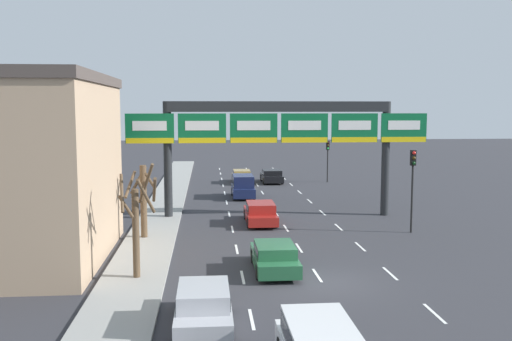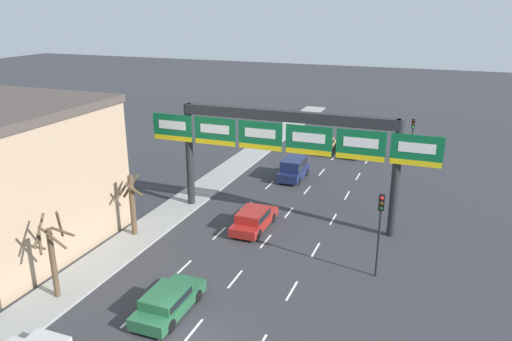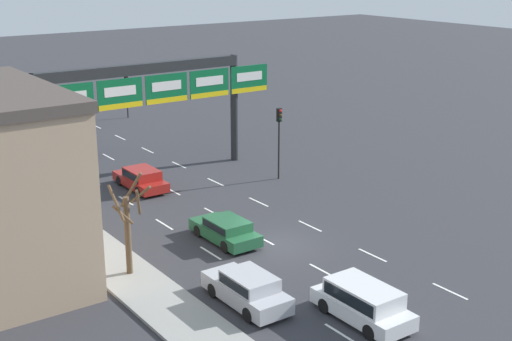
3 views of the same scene
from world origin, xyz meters
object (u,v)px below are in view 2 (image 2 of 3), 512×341
car_black (353,148)px  car_green (168,301)px  car_red (254,218)px  tree_bare_closest (53,253)px  traffic_light_near_gantry (380,219)px  sign_gantry (285,138)px  suv_navy (294,168)px  traffic_light_mid_block (413,131)px  tree_bare_second (132,202)px  car_gold (324,145)px

car_black → car_green: bearing=-96.3°
car_red → tree_bare_closest: tree_bare_closest is taller
car_green → traffic_light_near_gantry: size_ratio=0.92×
sign_gantry → car_red: 5.82m
suv_navy → traffic_light_mid_block: bearing=45.7°
car_black → traffic_light_near_gantry: (5.66, -23.49, 2.78)m
sign_gantry → car_green: (-1.80, -12.89, -5.25)m
car_black → traffic_light_mid_block: bearing=-0.5°
suv_navy → traffic_light_near_gantry: 17.02m
suv_navy → tree_bare_second: (-6.55, -14.59, 1.36)m
car_red → tree_bare_second: (-6.98, -3.83, 1.65)m
tree_bare_second → car_red: bearing=28.8°
suv_navy → car_gold: 9.46m
car_black → suv_navy: bearing=-110.3°
traffic_light_mid_block → tree_bare_second: (-15.61, -23.86, -0.59)m
tree_bare_closest → car_green: bearing=8.6°
suv_navy → sign_gantry: bearing=-77.7°
traffic_light_near_gantry → traffic_light_mid_block: size_ratio=1.19×
suv_navy → car_black: (3.45, 9.32, -0.33)m
car_black → car_green: car_black is taller
car_green → car_red: 10.70m
car_black → car_gold: (-2.98, 0.12, -0.01)m
car_black → tree_bare_second: (-10.00, -23.91, 1.68)m
car_black → tree_bare_closest: 33.08m
car_green → car_gold: (0.40, 30.89, -0.01)m
car_red → suv_navy: bearing=92.3°
car_black → sign_gantry: bearing=-95.0°
sign_gantry → traffic_light_near_gantry: 9.48m
car_black → traffic_light_near_gantry: traffic_light_near_gantry is taller
car_gold → car_red: bearing=-90.1°
car_red → traffic_light_mid_block: (8.62, 20.03, 2.23)m
car_black → traffic_light_mid_block: (5.61, -0.05, 2.27)m
suv_navy → tree_bare_second: bearing=-114.2°
suv_navy → tree_bare_second: tree_bare_second is taller
tree_bare_closest → sign_gantry: bearing=60.6°
car_black → car_gold: size_ratio=1.01×
sign_gantry → car_red: bearing=-123.2°
car_green → tree_bare_second: (-6.62, 6.86, 1.69)m
sign_gantry → car_gold: (-1.40, 18.01, -5.25)m
sign_gantry → car_red: size_ratio=4.31×
car_gold → tree_bare_closest: 32.48m
car_red → car_green: bearing=-92.0°
sign_gantry → tree_bare_second: bearing=-144.4°
suv_navy → car_red: suv_navy is taller
car_black → car_gold: bearing=177.7°
tree_bare_second → sign_gantry: bearing=35.6°
car_green → traffic_light_mid_block: 32.09m
car_black → car_gold: 2.98m
suv_navy → car_gold: (0.46, 9.44, -0.34)m
traffic_light_near_gantry → tree_bare_second: 15.70m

